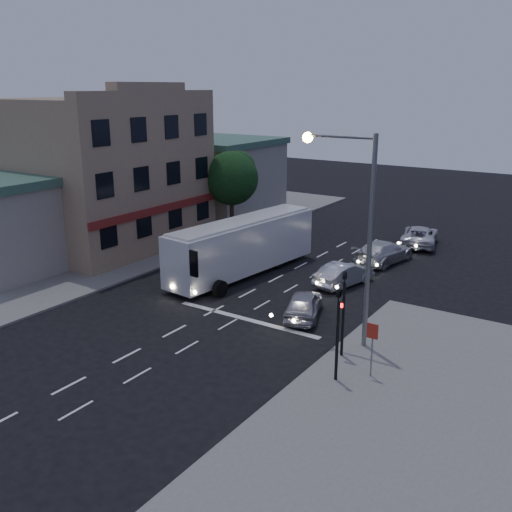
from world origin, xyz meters
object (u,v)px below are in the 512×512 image
Objects in this scene: car_sedan_b at (384,252)px; streetlight at (356,217)px; street_tree at (232,176)px; car_sedan_c at (420,236)px; traffic_signal_side at (338,324)px; tour_bus at (243,245)px; car_sedan_a at (344,274)px; traffic_signal_main at (343,304)px; regulatory_sign at (372,341)px; car_suv at (304,304)px.

car_sedan_b is 13.63m from streetlight.
car_sedan_c is at bearing 20.80° from street_tree.
streetlight is at bearing 105.70° from traffic_signal_side.
car_sedan_a is at bearing 20.49° from tour_bus.
traffic_signal_main is at bearing -28.90° from tour_bus.
tour_bus is 9.97m from street_tree.
traffic_signal_side is 0.46× the size of streetlight.
regulatory_sign is (5.20, -14.69, 0.87)m from car_sedan_b.
street_tree reaches higher than traffic_signal_side.
traffic_signal_main is at bearing 113.68° from car_sedan_b.
tour_bus is 1.24× the size of streetlight.
car_sedan_c is at bearing 99.77° from traffic_signal_side.
streetlight is at bearing 129.52° from car_sedan_a.
tour_bus is 2.78× the size of car_sedan_a.
streetlight is at bearing 133.40° from car_suv.
street_tree is at bearing 140.49° from streetlight.
car_sedan_a is 1.83× the size of regulatory_sign.
car_sedan_c is 18.61m from streetlight.
street_tree reaches higher than traffic_signal_main.
car_sedan_a is 0.98× the size of traffic_signal_side.
car_sedan_a is 0.45× the size of streetlight.
streetlight reaches higher than traffic_signal_side.
street_tree is at bearing -13.69° from car_sedan_a.
tour_bus is 9.28m from car_sedan_b.
car_sedan_b is at bearing -109.71° from car_suv.
traffic_signal_side is at bearing -70.51° from traffic_signal_main.
car_sedan_c is 0.56× the size of streetlight.
car_suv is at bearing 153.39° from streetlight.
traffic_signal_side reaches higher than tour_bus.
car_suv is at bearing 141.91° from regulatory_sign.
car_suv is 0.95× the size of traffic_signal_main.
car_suv is 5.32m from car_sedan_a.
car_suv is at bearing 138.78° from traffic_signal_main.
regulatory_sign is at bearing 132.88° from car_sedan_a.
car_sedan_c is (6.75, 12.29, -1.13)m from tour_bus.
regulatory_sign is at bearing 89.78° from car_sedan_c.
tour_bus reaches higher than car_sedan_a.
car_sedan_c is 19.43m from traffic_signal_main.
regulatory_sign is 5.18m from streetlight.
traffic_signal_main is (3.50, -13.68, 1.70)m from car_sedan_b.
street_tree reaches higher than car_sedan_b.
car_sedan_c is at bearing 67.61° from tour_bus.
regulatory_sign is 0.35× the size of street_tree.
car_sedan_b is 0.80× the size of street_tree.
tour_bus is 13.83m from regulatory_sign.
car_sedan_b is (0.28, 5.35, 0.06)m from car_sedan_a.
street_tree is at bearing 7.62° from car_sedan_c.
tour_bus is at bearing 150.07° from streetlight.
car_sedan_b is at bearing 104.36° from traffic_signal_main.
car_sedan_a is 11.38m from traffic_signal_side.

